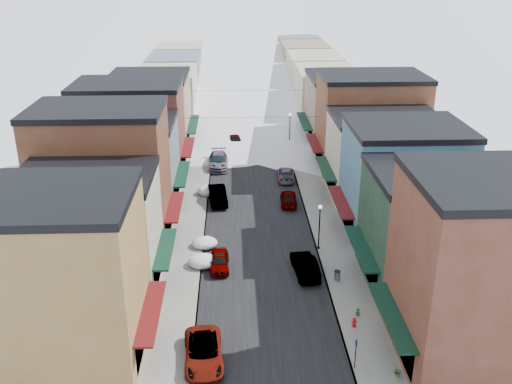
{
  "coord_description": "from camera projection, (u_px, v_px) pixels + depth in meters",
  "views": [
    {
      "loc": [
        -2.18,
        -26.76,
        24.04
      ],
      "look_at": [
        0.0,
        26.17,
        2.18
      ],
      "focal_mm": 40.0,
      "sensor_mm": 36.0,
      "label": 1
    }
  ],
  "objects": [
    {
      "name": "car_green_sedan",
      "position": [
        305.0,
        265.0,
        46.47
      ],
      "size": [
        2.12,
        4.89,
        1.57
      ],
      "primitive_type": "imported",
      "rotation": [
        0.0,
        0.0,
        3.24
      ],
      "color": "black",
      "rests_on": "ground"
    },
    {
      "name": "distant_blocks",
      "position": [
        244.0,
        70.0,
        109.11
      ],
      "size": [
        34.0,
        55.0,
        8.0
      ],
      "color": "gray",
      "rests_on": "ground"
    },
    {
      "name": "overhead_cables",
      "position": [
        249.0,
        103.0,
        75.48
      ],
      "size": [
        16.4,
        15.04,
        0.04
      ],
      "color": "black",
      "rests_on": "ground"
    },
    {
      "name": "snow_pile_mid",
      "position": [
        205.0,
        242.0,
        50.88
      ],
      "size": [
        2.29,
        2.61,
        0.97
      ],
      "color": "white",
      "rests_on": "ground"
    },
    {
      "name": "bldg_r_brick_near",
      "position": [
        495.0,
        271.0,
        34.88
      ],
      "size": [
        12.3,
        9.2,
        12.5
      ],
      "color": "brown",
      "rests_on": "ground"
    },
    {
      "name": "car_silver_wagon",
      "position": [
        218.0,
        161.0,
        70.18
      ],
      "size": [
        2.43,
        5.8,
        1.67
      ],
      "primitive_type": "imported",
      "rotation": [
        0.0,
        0.0,
        0.01
      ],
      "color": "gray",
      "rests_on": "ground"
    },
    {
      "name": "car_lane_white",
      "position": [
        252.0,
        109.0,
        93.92
      ],
      "size": [
        3.19,
        6.09,
        1.64
      ],
      "primitive_type": "imported",
      "rotation": [
        0.0,
        0.0,
        3.06
      ],
      "color": "silver",
      "rests_on": "ground"
    },
    {
      "name": "car_black_sedan",
      "position": [
        286.0,
        174.0,
        66.37
      ],
      "size": [
        2.13,
        4.82,
        1.37
      ],
      "primitive_type": "imported",
      "rotation": [
        0.0,
        0.0,
        3.1
      ],
      "color": "black",
      "rests_on": "ground"
    },
    {
      "name": "car_white_suv",
      "position": [
        204.0,
        353.0,
        36.3
      ],
      "size": [
        2.79,
        5.4,
        1.45
      ],
      "primitive_type": "imported",
      "rotation": [
        0.0,
        0.0,
        0.07
      ],
      "color": "white",
      "rests_on": "ground"
    },
    {
      "name": "snow_pile_near",
      "position": [
        203.0,
        261.0,
        47.74
      ],
      "size": [
        2.5,
        2.74,
        1.06
      ],
      "color": "white",
      "rests_on": "ground"
    },
    {
      "name": "bldg_r_blue",
      "position": [
        403.0,
        180.0,
        51.86
      ],
      "size": [
        11.3,
        9.2,
        10.5
      ],
      "color": "teal",
      "rests_on": "ground"
    },
    {
      "name": "curb_left",
      "position": [
        215.0,
        123.0,
        89.17
      ],
      "size": [
        0.1,
        160.0,
        0.15
      ],
      "primitive_type": "cube",
      "color": "slate",
      "rests_on": "ground"
    },
    {
      "name": "fire_hydrant",
      "position": [
        354.0,
        322.0,
        39.73
      ],
      "size": [
        0.42,
        0.32,
        0.72
      ],
      "color": "red",
      "rests_on": "sidewalk_right"
    },
    {
      "name": "sidewalk_right",
      "position": [
        289.0,
        122.0,
        89.61
      ],
      "size": [
        3.2,
        160.0,
        0.15
      ],
      "primitive_type": "cube",
      "color": "gray",
      "rests_on": "ground"
    },
    {
      "name": "sidewalk_left",
      "position": [
        205.0,
        123.0,
        89.11
      ],
      "size": [
        3.2,
        160.0,
        0.15
      ],
      "primitive_type": "cube",
      "color": "gray",
      "rests_on": "ground"
    },
    {
      "name": "bldg_l_yellow",
      "position": [
        56.0,
        279.0,
        34.97
      ],
      "size": [
        11.3,
        8.7,
        11.5
      ],
      "color": "#A5773C",
      "rests_on": "ground"
    },
    {
      "name": "car_gray_suv",
      "position": [
        289.0,
        198.0,
        59.66
      ],
      "size": [
        1.88,
        4.25,
        1.42
      ],
      "primitive_type": "imported",
      "rotation": [
        0.0,
        0.0,
        3.09
      ],
      "color": "#989AA0",
      "rests_on": "ground"
    },
    {
      "name": "planter_near",
      "position": [
        398.0,
        372.0,
        35.03
      ],
      "size": [
        0.5,
        0.44,
        0.54
      ],
      "primitive_type": "imported",
      "rotation": [
        0.0,
        0.0,
        -0.04
      ],
      "color": "#427334",
      "rests_on": "sidewalk_right"
    },
    {
      "name": "car_silver_sedan",
      "position": [
        220.0,
        261.0,
        47.38
      ],
      "size": [
        1.62,
        3.91,
        1.33
      ],
      "primitive_type": "imported",
      "rotation": [
        0.0,
        0.0,
        0.01
      ],
      "color": "#A4A5AC",
      "rests_on": "ground"
    },
    {
      "name": "bldg_r_green",
      "position": [
        435.0,
        229.0,
        43.74
      ],
      "size": [
        11.3,
        9.2,
        9.5
      ],
      "color": "#1B3824",
      "rests_on": "ground"
    },
    {
      "name": "parking_sign",
      "position": [
        356.0,
        352.0,
        35.34
      ],
      "size": [
        0.1,
        0.29,
        2.15
      ],
      "color": "black",
      "rests_on": "sidewalk_right"
    },
    {
      "name": "bldg_l_brick_near",
      "position": [
        103.0,
        176.0,
        50.0
      ],
      "size": [
        12.3,
        8.2,
        12.5
      ],
      "color": "brown",
      "rests_on": "ground"
    },
    {
      "name": "bldg_l_grayblue",
      "position": [
        127.0,
        163.0,
        58.54
      ],
      "size": [
        11.3,
        9.2,
        9.0
      ],
      "color": "slate",
      "rests_on": "ground"
    },
    {
      "name": "streetlamp_near",
      "position": [
        320.0,
        221.0,
        49.55
      ],
      "size": [
        0.35,
        0.35,
        4.18
      ],
      "color": "black",
      "rests_on": "sidewalk_right"
    },
    {
      "name": "car_dark_hatch",
      "position": [
        218.0,
        195.0,
        60.09
      ],
      "size": [
        2.28,
        5.09,
        1.62
      ],
      "primitive_type": "imported",
      "rotation": [
        0.0,
        0.0,
        0.12
      ],
      "color": "black",
      "rests_on": "ground"
    },
    {
      "name": "snow_pile_far",
      "position": [
        210.0,
        190.0,
        62.1
      ],
      "size": [
        2.65,
        2.83,
        1.12
      ],
      "color": "white",
      "rests_on": "ground"
    },
    {
      "name": "bldg_r_brick_far",
      "position": [
        370.0,
        122.0,
        68.34
      ],
      "size": [
        13.3,
        9.2,
        11.5
      ],
      "color": "brown",
      "rests_on": "ground"
    },
    {
      "name": "bldg_r_cream",
      "position": [
        383.0,
        156.0,
        60.48
      ],
      "size": [
        12.3,
        9.2,
        9.0
      ],
      "color": "beige",
      "rests_on": "ground"
    },
    {
      "name": "bldg_r_tan",
      "position": [
        345.0,
        110.0,
        77.92
      ],
      "size": [
        11.3,
        11.2,
        9.5
      ],
      "color": "#8B6F5B",
      "rests_on": "ground"
    },
    {
      "name": "bldg_l_cream",
      "position": [
        90.0,
        232.0,
        43.2
      ],
      "size": [
        11.3,
        8.2,
        9.5
      ],
      "color": "#BCB697",
      "rests_on": "ground"
    },
    {
      "name": "bldg_l_tan",
      "position": [
        150.0,
        112.0,
        75.9
      ],
      "size": [
        11.3,
        11.2,
        10.0
      ],
      "color": "tan",
      "rests_on": "ground"
    },
    {
      "name": "streetlamp_far",
      "position": [
        290.0,
        126.0,
        76.55
      ],
      "size": [
        0.39,
        0.39,
        4.69
      ],
      "color": "black",
      "rests_on": "sidewalk_right"
    },
    {
      "name": "curb_right",
      "position": [
        279.0,
        122.0,
        89.55
      ],
      "size": [
        0.1,
        160.0,
        0.15
      ],
      "primitive_type": "cube",
      "color": "slate",
      "rests_on": "ground"
    },
    {
      "name": "planter_far",
      "position": [
        358.0,
        312.0,
        40.92
      ],
      "size": [
        0.41,
        0.41,
        0.59
      ],
      "primitive_type": "imported",
      "rotation": [
        0.0,
        0.0,
        0.28
      ],
      "color": "#36642D",
      "rests_on": "sidewalk_right"
    },
    {
      "name": "trash_can",
      "position": [
        337.0,
        275.0,
        45.39
      ],
      "size": [
        0.49,
        0.49,
        0.84
      ],
      "color": "#5C5F61",
      "rests_on": "sidewalk_right"
    },
    {
      "name": "car_lane_silver",
      "position": [
        235.0,
        141.0,
        77.74
      ],
      "size": [
        2.41,
        4.89,
        1.6
      ],
      "primitive_type": "imported",
      "rotation": [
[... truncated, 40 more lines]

